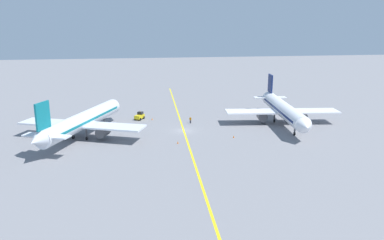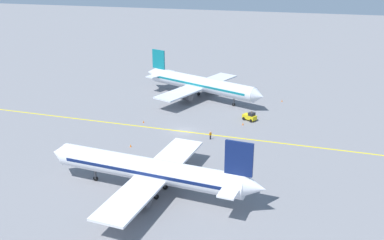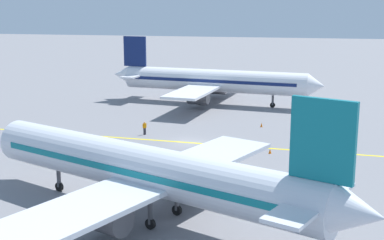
{
  "view_description": "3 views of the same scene",
  "coord_description": "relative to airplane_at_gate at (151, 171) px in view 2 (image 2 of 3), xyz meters",
  "views": [
    {
      "loc": [
        11.78,
        83.31,
        23.98
      ],
      "look_at": [
        -1.34,
        3.91,
        3.47
      ],
      "focal_mm": 35.0,
      "sensor_mm": 36.0,
      "label": 1
    },
    {
      "loc": [
        -82.16,
        -23.32,
        34.68
      ],
      "look_at": [
        -4.56,
        -3.07,
        4.47
      ],
      "focal_mm": 42.0,
      "sensor_mm": 36.0,
      "label": 2
    },
    {
      "loc": [
        59.1,
        13.56,
        16.0
      ],
      "look_at": [
        4.87,
        1.42,
        3.83
      ],
      "focal_mm": 50.0,
      "sensor_mm": 36.0,
      "label": 3
    }
  ],
  "objects": [
    {
      "name": "traffic_cone_near_nose",
      "position": [
        31.79,
        -9.31,
        -3.43
      ],
      "size": [
        0.32,
        0.32,
        0.55
      ],
      "primitive_type": "cone",
      "color": "orange",
      "rests_on": "ground"
    },
    {
      "name": "airplane_at_gate",
      "position": [
        0.0,
        0.0,
        0.0
      ],
      "size": [
        28.42,
        35.53,
        10.6
      ],
      "color": "white",
      "rests_on": "ground"
    },
    {
      "name": "ground_crew_worker",
      "position": [
        22.5,
        -4.25,
        -2.8
      ],
      "size": [
        0.49,
        0.39,
        1.68
      ],
      "color": "#23232D",
      "rests_on": "ground"
    },
    {
      "name": "traffic_cone_far_edge",
      "position": [
        27.71,
        11.65,
        -3.43
      ],
      "size": [
        0.32,
        0.32,
        0.55
      ],
      "primitive_type": "cone",
      "color": "orange",
      "rests_on": "ground"
    },
    {
      "name": "apron_yellow_centreline",
      "position": [
        25.12,
        2.05,
        -3.71
      ],
      "size": [
        6.62,
        119.86,
        0.01
      ],
      "primitive_type": "cube",
      "rotation": [
        0.0,
        0.0,
        -0.05
      ],
      "color": "yellow",
      "rests_on": "ground"
    },
    {
      "name": "ground_plane",
      "position": [
        25.12,
        2.05,
        -3.71
      ],
      "size": [
        400.0,
        400.0,
        0.0
      ],
      "primitive_type": "plane",
      "color": "slate"
    },
    {
      "name": "traffic_cone_by_wingtip",
      "position": [
        15.12,
        9.55,
        -3.43
      ],
      "size": [
        0.32,
        0.32,
        0.55
      ],
      "primitive_type": "cone",
      "color": "orange",
      "rests_on": "ground"
    },
    {
      "name": "airplane_adjacent_stand",
      "position": [
        47.56,
        3.95,
        0.0
      ],
      "size": [
        27.84,
        33.91,
        10.6
      ],
      "color": "silver",
      "rests_on": "ground"
    },
    {
      "name": "traffic_cone_mid_apron",
      "position": [
        50.04,
        -16.23,
        -3.43
      ],
      "size": [
        0.32,
        0.32,
        0.55
      ],
      "primitive_type": "cone",
      "color": "orange",
      "rests_on": "ground"
    },
    {
      "name": "baggage_tug_white",
      "position": [
        34.96,
        -10.34,
        -2.81
      ],
      "size": [
        2.85,
        3.35,
        2.11
      ],
      "color": "gold",
      "rests_on": "ground"
    }
  ]
}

